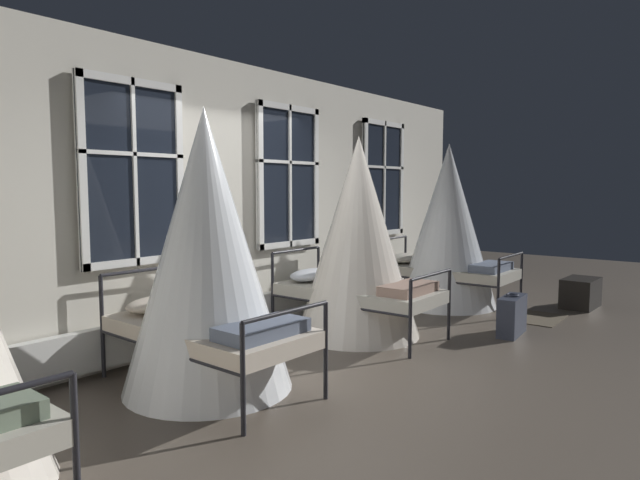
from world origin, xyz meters
name	(u,v)px	position (x,y,z in m)	size (l,w,h in m)	color
ground	(316,363)	(0.00, 0.00, 0.00)	(20.11, 20.11, 0.00)	brown
back_wall_with_windows	(216,201)	(0.00, 1.40, 1.51)	(10.45, 0.10, 3.02)	beige
window_bank	(224,249)	(0.00, 1.28, 1.00)	(7.43, 0.10, 2.57)	black
cot_second	(206,255)	(-1.06, 0.30, 1.11)	(1.38, 1.86, 2.30)	black
cot_third	(358,240)	(1.11, 0.30, 1.07)	(1.38, 1.86, 2.23)	black
cot_fourth	(447,228)	(3.21, 0.24, 1.09)	(1.38, 1.86, 2.26)	black
rug_fourth	(538,318)	(3.18, -1.04, 0.01)	(0.80, 0.56, 0.01)	brown
suitcase_dark	(512,315)	(2.19, -1.07, 0.22)	(0.58, 0.26, 0.47)	#2D3342
travel_trunk	(581,293)	(4.24, -1.28, 0.20)	(0.64, 0.40, 0.41)	black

